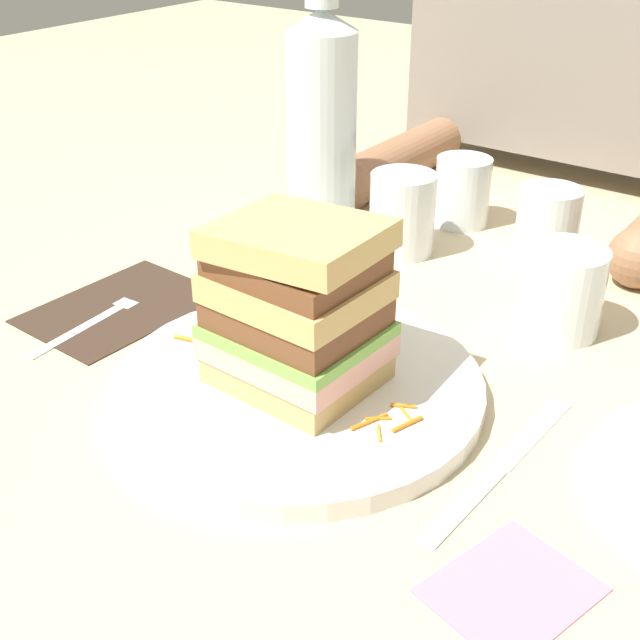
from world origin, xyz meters
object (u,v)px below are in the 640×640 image
at_px(water_bottle, 322,120).
at_px(sandwich, 297,307).
at_px(empty_tumbler_1, 462,191).
at_px(main_plate, 298,387).
at_px(napkin_dark, 120,307).
at_px(knife, 497,469).
at_px(empty_tumbler_0, 548,223).
at_px(empty_tumbler_2, 402,214).
at_px(napkin_pink, 511,589).
at_px(juice_glass, 560,295).
at_px(fork, 102,313).

bearing_deg(water_bottle, sandwich, -56.87).
distance_m(sandwich, empty_tumbler_1, 0.41).
distance_m(main_plate, napkin_dark, 0.23).
distance_m(knife, empty_tumbler_1, 0.46).
distance_m(napkin_dark, empty_tumbler_0, 0.45).
bearing_deg(empty_tumbler_2, empty_tumbler_0, 30.90).
bearing_deg(water_bottle, napkin_pink, -42.31).
height_order(napkin_dark, juice_glass, juice_glass).
bearing_deg(empty_tumbler_0, empty_tumbler_2, -149.10).
xyz_separation_m(main_plate, napkin_dark, (-0.23, 0.02, -0.01)).
height_order(sandwich, napkin_dark, sandwich).
relative_size(water_bottle, empty_tumbler_2, 3.17).
height_order(knife, empty_tumbler_0, empty_tumbler_0).
bearing_deg(napkin_pink, empty_tumbler_1, 121.07).
height_order(napkin_dark, napkin_pink, same).
xyz_separation_m(main_plate, empty_tumbler_0, (0.05, 0.37, 0.03)).
distance_m(sandwich, fork, 0.24).
distance_m(main_plate, juice_glass, 0.26).
relative_size(fork, empty_tumbler_1, 2.11).
height_order(napkin_dark, water_bottle, water_bottle).
distance_m(juice_glass, empty_tumbler_0, 0.16).
bearing_deg(empty_tumbler_0, napkin_pink, -68.98).
xyz_separation_m(main_plate, juice_glass, (0.12, 0.22, 0.03)).
relative_size(knife, napkin_pink, 2.13).
relative_size(juice_glass, empty_tumbler_1, 1.02).
xyz_separation_m(main_plate, empty_tumbler_2, (-0.08, 0.29, 0.04)).
height_order(sandwich, knife, sandwich).
relative_size(water_bottle, empty_tumbler_1, 3.55).
relative_size(napkin_dark, empty_tumbler_0, 2.19).
relative_size(knife, empty_tumbler_2, 2.27).
height_order(main_plate, water_bottle, water_bottle).
bearing_deg(sandwich, main_plate, -114.19).
distance_m(empty_tumbler_1, empty_tumbler_2, 0.11).
distance_m(main_plate, empty_tumbler_1, 0.40).
bearing_deg(empty_tumbler_1, juice_glass, -42.31).
bearing_deg(napkin_dark, empty_tumbler_0, 51.33).
xyz_separation_m(fork, empty_tumbler_0, (0.28, 0.37, 0.03)).
bearing_deg(juice_glass, napkin_dark, -149.50).
xyz_separation_m(sandwich, napkin_pink, (0.23, -0.09, -0.08)).
distance_m(napkin_dark, knife, 0.40).
bearing_deg(sandwich, water_bottle, 123.13).
relative_size(napkin_dark, juice_glass, 2.11).
height_order(knife, water_bottle, water_bottle).
distance_m(empty_tumbler_1, napkin_pink, 0.57).
bearing_deg(empty_tumbler_0, knife, -71.64).
bearing_deg(empty_tumbler_1, sandwich, -80.62).
bearing_deg(empty_tumbler_1, water_bottle, -140.18).
bearing_deg(knife, main_plate, -176.91).
xyz_separation_m(sandwich, napkin_dark, (-0.23, 0.02, -0.08)).
height_order(napkin_dark, empty_tumbler_1, empty_tumbler_1).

